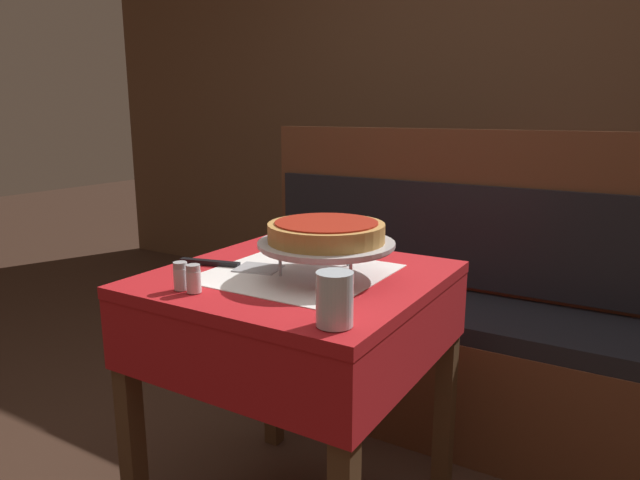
# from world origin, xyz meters

# --- Properties ---
(dining_table_front) EXTENTS (0.69, 0.69, 0.75)m
(dining_table_front) POSITION_xyz_m (0.00, 0.00, 0.62)
(dining_table_front) COLOR red
(dining_table_front) RESTS_ON ground_plane
(dining_table_rear) EXTENTS (0.63, 0.63, 0.75)m
(dining_table_rear) POSITION_xyz_m (0.33, 1.62, 0.63)
(dining_table_rear) COLOR red
(dining_table_rear) RESTS_ON ground_plane
(booth_bench) EXTENTS (1.69, 0.46, 1.09)m
(booth_bench) POSITION_xyz_m (0.17, 0.77, 0.33)
(booth_bench) COLOR brown
(booth_bench) RESTS_ON ground_plane
(back_wall_panel) EXTENTS (6.00, 0.04, 2.40)m
(back_wall_panel) POSITION_xyz_m (0.00, 2.11, 1.20)
(back_wall_panel) COLOR brown
(back_wall_panel) RESTS_ON ground_plane
(pizza_pan_stand) EXTENTS (0.34, 0.34, 0.09)m
(pizza_pan_stand) POSITION_xyz_m (0.08, 0.01, 0.83)
(pizza_pan_stand) COLOR #ADADB2
(pizza_pan_stand) RESTS_ON dining_table_front
(deep_dish_pizza) EXTENTS (0.29, 0.29, 0.05)m
(deep_dish_pizza) POSITION_xyz_m (0.08, 0.01, 0.86)
(deep_dish_pizza) COLOR #C68E47
(deep_dish_pizza) RESTS_ON pizza_pan_stand
(pizza_server) EXTENTS (0.29, 0.12, 0.01)m
(pizza_server) POSITION_xyz_m (-0.17, -0.04, 0.75)
(pizza_server) COLOR #BCBCC1
(pizza_server) RESTS_ON dining_table_front
(water_glass_near) EXTENTS (0.07, 0.07, 0.11)m
(water_glass_near) POSITION_xyz_m (0.26, -0.27, 0.80)
(water_glass_near) COLOR silver
(water_glass_near) RESTS_ON dining_table_front
(salt_shaker) EXTENTS (0.03, 0.03, 0.07)m
(salt_shaker) POSITION_xyz_m (-0.15, -0.26, 0.78)
(salt_shaker) COLOR silver
(salt_shaker) RESTS_ON dining_table_front
(pepper_shaker) EXTENTS (0.03, 0.03, 0.06)m
(pepper_shaker) POSITION_xyz_m (-0.11, -0.26, 0.78)
(pepper_shaker) COLOR silver
(pepper_shaker) RESTS_ON dining_table_front
(condiment_caddy) EXTENTS (0.13, 0.13, 0.18)m
(condiment_caddy) POSITION_xyz_m (0.39, 1.60, 0.79)
(condiment_caddy) COLOR black
(condiment_caddy) RESTS_ON dining_table_rear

